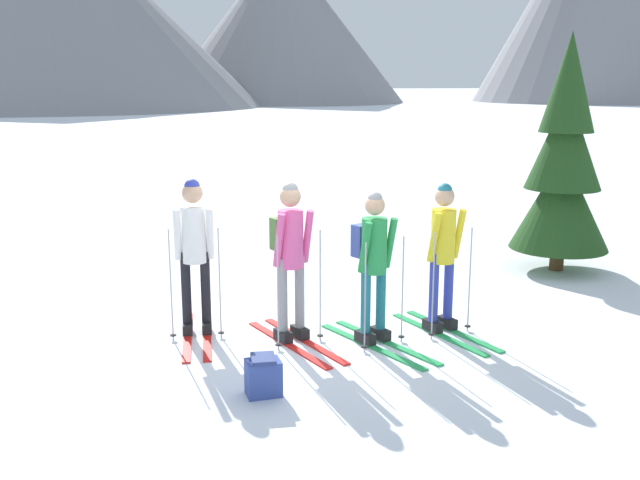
% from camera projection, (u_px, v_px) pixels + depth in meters
% --- Properties ---
extents(ground_plane, '(400.00, 400.00, 0.00)m').
position_uv_depth(ground_plane, '(313.00, 338.00, 8.34)').
color(ground_plane, white).
extents(skier_in_white, '(0.61, 1.64, 1.81)m').
position_uv_depth(skier_in_white, '(194.00, 249.00, 8.26)').
color(skier_in_white, red).
rests_on(skier_in_white, ground).
extents(skier_in_pink, '(0.96, 1.69, 1.81)m').
position_uv_depth(skier_in_pink, '(290.00, 252.00, 8.05)').
color(skier_in_pink, red).
rests_on(skier_in_pink, ground).
extents(skier_in_green, '(1.06, 1.67, 1.71)m').
position_uv_depth(skier_in_green, '(373.00, 259.00, 8.01)').
color(skier_in_green, green).
rests_on(skier_in_green, ground).
extents(skier_in_yellow, '(0.89, 1.64, 1.75)m').
position_uv_depth(skier_in_yellow, '(443.00, 251.00, 8.37)').
color(skier_in_yellow, green).
rests_on(skier_in_yellow, ground).
extents(pine_tree_near, '(1.48, 1.48, 3.58)m').
position_uv_depth(pine_tree_near, '(564.00, 164.00, 10.97)').
color(pine_tree_near, '#51381E').
rests_on(pine_tree_near, ground).
extents(backpack_on_snow_front, '(0.35, 0.28, 0.38)m').
position_uv_depth(backpack_on_snow_front, '(263.00, 376.00, 6.81)').
color(backpack_on_snow_front, '#384C99').
rests_on(backpack_on_snow_front, ground).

